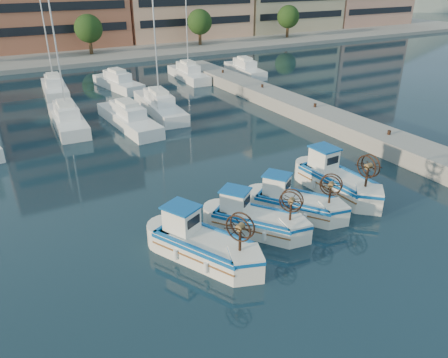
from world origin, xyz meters
TOP-DOWN VIEW (x-y plane):
  - ground at (0.00, 0.00)m, footprint 300.00×300.00m
  - quay at (13.00, 8.00)m, footprint 3.00×60.00m
  - hill_east at (140.00, 110.00)m, footprint 160.00×160.00m
  - yacht_marina at (-3.03, 27.42)m, footprint 39.54×22.55m
  - fishing_boat_a at (-4.59, 0.93)m, footprint 3.69×4.88m
  - fishing_boat_b at (-1.33, 1.67)m, footprint 3.81×4.31m
  - fishing_boat_c at (1.46, 2.06)m, footprint 3.74×4.36m
  - fishing_boat_d at (5.16, 2.87)m, footprint 2.20×4.97m

SIDE VIEW (x-z plane):
  - ground at x=0.00m, z-range 0.00..0.00m
  - hill_east at x=140.00m, z-range -25.00..25.00m
  - yacht_marina at x=-3.03m, z-range -5.22..6.28m
  - quay at x=13.00m, z-range 0.00..1.20m
  - fishing_boat_b at x=-1.33m, z-range -0.60..2.07m
  - fishing_boat_c at x=1.46m, z-range -0.60..2.07m
  - fishing_boat_a at x=-4.59m, z-range -0.66..2.28m
  - fishing_boat_d at x=5.16m, z-range -0.69..2.38m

